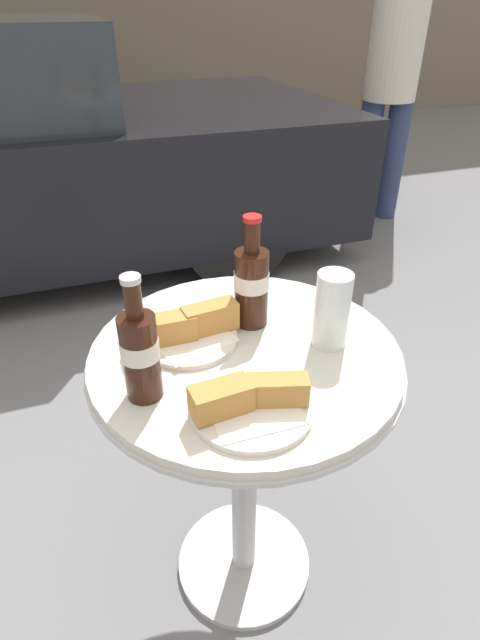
% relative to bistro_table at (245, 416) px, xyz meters
% --- Properties ---
extents(ground_plane, '(30.00, 30.00, 0.00)m').
position_rel_bistro_table_xyz_m(ground_plane, '(0.00, 0.00, -0.57)').
color(ground_plane, slate).
extents(bistro_table, '(0.64, 0.64, 0.75)m').
position_rel_bistro_table_xyz_m(bistro_table, '(0.00, 0.00, 0.00)').
color(bistro_table, '#B7B7BC').
rests_on(bistro_table, ground_plane).
extents(cola_bottle_left, '(0.07, 0.07, 0.24)m').
position_rel_bistro_table_xyz_m(cola_bottle_left, '(0.05, 0.09, 0.28)').
color(cola_bottle_left, '#33190F').
rests_on(cola_bottle_left, bistro_table).
extents(cola_bottle_right, '(0.07, 0.07, 0.24)m').
position_rel_bistro_table_xyz_m(cola_bottle_right, '(-0.21, -0.07, 0.28)').
color(cola_bottle_right, '#33190F').
rests_on(cola_bottle_right, bistro_table).
extents(drinking_glass, '(0.07, 0.07, 0.16)m').
position_rel_bistro_table_xyz_m(drinking_glass, '(0.17, -0.04, 0.26)').
color(drinking_glass, black).
rests_on(drinking_glass, bistro_table).
extents(lunch_plate_near, '(0.23, 0.20, 0.07)m').
position_rel_bistro_table_xyz_m(lunch_plate_near, '(-0.10, 0.07, 0.21)').
color(lunch_plate_near, silver).
rests_on(lunch_plate_near, bistro_table).
extents(lunch_plate_far, '(0.21, 0.21, 0.07)m').
position_rel_bistro_table_xyz_m(lunch_plate_far, '(-0.05, -0.17, 0.21)').
color(lunch_plate_far, silver).
rests_on(lunch_plate_far, bistro_table).
extents(pedestrian, '(0.33, 0.33, 1.63)m').
position_rel_bistro_table_xyz_m(pedestrian, '(1.81, 2.23, 0.36)').
color(pedestrian, navy).
rests_on(pedestrian, ground_plane).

